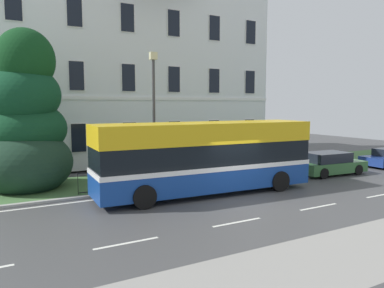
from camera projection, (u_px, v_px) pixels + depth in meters
ground_plane at (239, 199)px, 16.09m from camera, size 60.00×56.00×0.18m
georgian_townhouse at (125, 66)px, 28.07m from camera, size 19.28×10.43×13.70m
iron_verge_railing at (198, 171)px, 19.14m from camera, size 12.17×0.04×0.97m
evergreen_tree at (26, 125)px, 17.34m from camera, size 4.24×4.26×7.78m
single_decker_bus at (206, 157)px, 16.83m from camera, size 10.30×2.96×3.26m
parked_hatchback_01 at (329, 164)px, 21.59m from camera, size 4.28×2.11×1.31m
street_lamp_post at (154, 109)px, 18.32m from camera, size 0.36×0.24×6.49m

